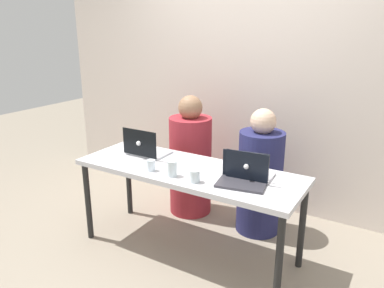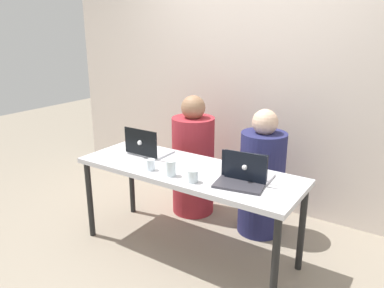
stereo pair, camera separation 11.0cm
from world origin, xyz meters
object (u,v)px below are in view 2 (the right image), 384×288
object	(u,v)px
person_on_right	(262,179)
laptop_front_right	(241,178)
laptop_back_right	(249,173)
water_glass_right	(193,177)
water_glass_left	(151,165)
water_glass_center	(171,169)
person_on_left	(193,162)
laptop_back_left	(147,149)

from	to	relation	value
person_on_right	laptop_front_right	distance (m)	0.74
laptop_back_right	water_glass_right	distance (m)	0.40
water_glass_left	water_glass_center	world-z (taller)	water_glass_center
person_on_left	laptop_front_right	distance (m)	1.11
laptop_back_left	water_glass_right	xyz separation A→B (m)	(0.65, -0.28, -0.01)
water_glass_left	laptop_back_left	bearing A→B (deg)	133.71
person_on_left	laptop_front_right	world-z (taller)	person_on_left
water_glass_right	person_on_right	bearing A→B (deg)	77.91
laptop_back_right	water_glass_right	xyz separation A→B (m)	(-0.31, -0.26, -0.01)
person_on_left	water_glass_left	bearing A→B (deg)	110.26
laptop_back_left	water_glass_right	size ratio (longest dim) A/B	3.88
person_on_left	water_glass_center	bearing A→B (deg)	122.75
laptop_front_right	person_on_left	bearing A→B (deg)	130.96
person_on_left	laptop_front_right	bearing A→B (deg)	151.20
person_on_left	laptop_back_left	distance (m)	0.62
laptop_back_right	laptop_front_right	bearing A→B (deg)	81.81
laptop_front_right	water_glass_left	distance (m)	0.71
person_on_left	water_glass_right	xyz separation A→B (m)	(0.54, -0.83, 0.25)
water_glass_left	water_glass_right	world-z (taller)	water_glass_right
water_glass_center	water_glass_right	size ratio (longest dim) A/B	1.32
laptop_front_right	water_glass_right	world-z (taller)	laptop_front_right
laptop_front_right	laptop_back_right	world-z (taller)	laptop_back_right
laptop_back_left	water_glass_left	size ratio (longest dim) A/B	3.99
person_on_right	water_glass_left	size ratio (longest dim) A/B	13.29
laptop_back_right	water_glass_left	size ratio (longest dim) A/B	3.85
laptop_front_right	laptop_back_right	distance (m)	0.11
person_on_left	laptop_front_right	xyz separation A→B (m)	(0.84, -0.68, 0.26)
person_on_left	laptop_back_right	bearing A→B (deg)	156.17
person_on_left	laptop_back_right	xyz separation A→B (m)	(0.85, -0.57, 0.26)
laptop_back_right	laptop_back_left	bearing A→B (deg)	-6.02
person_on_left	water_glass_center	world-z (taller)	person_on_left
person_on_left	water_glass_center	xyz separation A→B (m)	(0.34, -0.82, 0.26)
laptop_front_right	water_glass_left	size ratio (longest dim) A/B	4.31
person_on_right	water_glass_center	bearing A→B (deg)	69.50
laptop_back_left	laptop_back_right	distance (m)	0.96
person_on_right	water_glass_left	xyz separation A→B (m)	(-0.57, -0.82, 0.27)
water_glass_center	water_glass_right	distance (m)	0.20
person_on_right	water_glass_center	distance (m)	0.95
laptop_back_left	water_glass_left	bearing A→B (deg)	133.59
person_on_left	water_glass_center	size ratio (longest dim) A/B	10.12
laptop_front_right	water_glass_right	size ratio (longest dim) A/B	4.19
laptop_front_right	laptop_back_left	world-z (taller)	laptop_back_left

